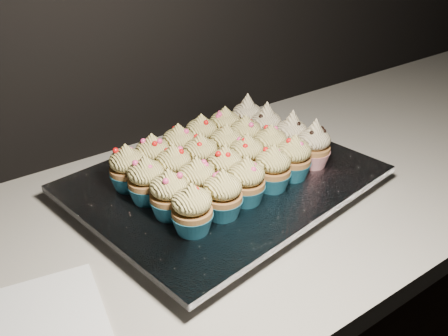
# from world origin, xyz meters

# --- Properties ---
(worktop) EXTENTS (2.44, 0.64, 0.04)m
(worktop) POSITION_xyz_m (0.00, 1.70, 0.88)
(worktop) COLOR beige
(worktop) RESTS_ON cabinet
(napkin) EXTENTS (0.18, 0.18, 0.00)m
(napkin) POSITION_xyz_m (-0.34, 1.62, 0.90)
(napkin) COLOR white
(napkin) RESTS_ON worktop
(baking_tray) EXTENTS (0.51, 0.42, 0.02)m
(baking_tray) POSITION_xyz_m (0.03, 1.73, 0.91)
(baking_tray) COLOR black
(baking_tray) RESTS_ON worktop
(foil_lining) EXTENTS (0.56, 0.46, 0.01)m
(foil_lining) POSITION_xyz_m (0.03, 1.73, 0.93)
(foil_lining) COLOR silver
(foil_lining) RESTS_ON baking_tray
(cupcake_0) EXTENTS (0.06, 0.06, 0.08)m
(cupcake_0) POSITION_xyz_m (-0.11, 1.62, 0.97)
(cupcake_0) COLOR #185A72
(cupcake_0) RESTS_ON foil_lining
(cupcake_1) EXTENTS (0.06, 0.06, 0.08)m
(cupcake_1) POSITION_xyz_m (-0.05, 1.63, 0.97)
(cupcake_1) COLOR #185A72
(cupcake_1) RESTS_ON foil_lining
(cupcake_2) EXTENTS (0.06, 0.06, 0.08)m
(cupcake_2) POSITION_xyz_m (0.01, 1.64, 0.97)
(cupcake_2) COLOR #185A72
(cupcake_2) RESTS_ON foil_lining
(cupcake_3) EXTENTS (0.06, 0.06, 0.08)m
(cupcake_3) POSITION_xyz_m (0.07, 1.65, 0.97)
(cupcake_3) COLOR #185A72
(cupcake_3) RESTS_ON foil_lining
(cupcake_4) EXTENTS (0.06, 0.06, 0.08)m
(cupcake_4) POSITION_xyz_m (0.13, 1.65, 0.97)
(cupcake_4) COLOR #185A72
(cupcake_4) RESTS_ON foil_lining
(cupcake_5) EXTENTS (0.06, 0.06, 0.10)m
(cupcake_5) POSITION_xyz_m (0.19, 1.67, 0.97)
(cupcake_5) COLOR #A81724
(cupcake_5) RESTS_ON foil_lining
(cupcake_6) EXTENTS (0.06, 0.06, 0.08)m
(cupcake_6) POSITION_xyz_m (-0.11, 1.68, 0.97)
(cupcake_6) COLOR #185A72
(cupcake_6) RESTS_ON foil_lining
(cupcake_7) EXTENTS (0.06, 0.06, 0.08)m
(cupcake_7) POSITION_xyz_m (-0.06, 1.69, 0.97)
(cupcake_7) COLOR #185A72
(cupcake_7) RESTS_ON foil_lining
(cupcake_8) EXTENTS (0.06, 0.06, 0.08)m
(cupcake_8) POSITION_xyz_m (0.01, 1.69, 0.97)
(cupcake_8) COLOR #185A72
(cupcake_8) RESTS_ON foil_lining
(cupcake_9) EXTENTS (0.06, 0.06, 0.08)m
(cupcake_9) POSITION_xyz_m (0.06, 1.71, 0.97)
(cupcake_9) COLOR #185A72
(cupcake_9) RESTS_ON foil_lining
(cupcake_10) EXTENTS (0.06, 0.06, 0.08)m
(cupcake_10) POSITION_xyz_m (0.12, 1.71, 0.97)
(cupcake_10) COLOR #185A72
(cupcake_10) RESTS_ON foil_lining
(cupcake_11) EXTENTS (0.06, 0.06, 0.10)m
(cupcake_11) POSITION_xyz_m (0.18, 1.72, 0.97)
(cupcake_11) COLOR #A81724
(cupcake_11) RESTS_ON foil_lining
(cupcake_12) EXTENTS (0.06, 0.06, 0.08)m
(cupcake_12) POSITION_xyz_m (-0.12, 1.74, 0.97)
(cupcake_12) COLOR #185A72
(cupcake_12) RESTS_ON foil_lining
(cupcake_13) EXTENTS (0.06, 0.06, 0.08)m
(cupcake_13) POSITION_xyz_m (-0.06, 1.75, 0.97)
(cupcake_13) COLOR #185A72
(cupcake_13) RESTS_ON foil_lining
(cupcake_14) EXTENTS (0.06, 0.06, 0.08)m
(cupcake_14) POSITION_xyz_m (-0.00, 1.75, 0.97)
(cupcake_14) COLOR #185A72
(cupcake_14) RESTS_ON foil_lining
(cupcake_15) EXTENTS (0.06, 0.06, 0.08)m
(cupcake_15) POSITION_xyz_m (0.06, 1.76, 0.97)
(cupcake_15) COLOR #185A72
(cupcake_15) RESTS_ON foil_lining
(cupcake_16) EXTENTS (0.06, 0.06, 0.08)m
(cupcake_16) POSITION_xyz_m (0.11, 1.77, 0.97)
(cupcake_16) COLOR #185A72
(cupcake_16) RESTS_ON foil_lining
(cupcake_17) EXTENTS (0.06, 0.06, 0.10)m
(cupcake_17) POSITION_xyz_m (0.17, 1.78, 0.97)
(cupcake_17) COLOR #A81724
(cupcake_17) RESTS_ON foil_lining
(cupcake_18) EXTENTS (0.06, 0.06, 0.08)m
(cupcake_18) POSITION_xyz_m (-0.13, 1.79, 0.97)
(cupcake_18) COLOR #185A72
(cupcake_18) RESTS_ON foil_lining
(cupcake_19) EXTENTS (0.06, 0.06, 0.08)m
(cupcake_19) POSITION_xyz_m (-0.07, 1.80, 0.97)
(cupcake_19) COLOR #185A72
(cupcake_19) RESTS_ON foil_lining
(cupcake_20) EXTENTS (0.06, 0.06, 0.08)m
(cupcake_20) POSITION_xyz_m (-0.01, 1.81, 0.97)
(cupcake_20) COLOR #185A72
(cupcake_20) RESTS_ON foil_lining
(cupcake_21) EXTENTS (0.06, 0.06, 0.08)m
(cupcake_21) POSITION_xyz_m (0.04, 1.82, 0.97)
(cupcake_21) COLOR #185A72
(cupcake_21) RESTS_ON foil_lining
(cupcake_22) EXTENTS (0.06, 0.06, 0.08)m
(cupcake_22) POSITION_xyz_m (0.10, 1.82, 0.97)
(cupcake_22) COLOR #185A72
(cupcake_22) RESTS_ON foil_lining
(cupcake_23) EXTENTS (0.06, 0.06, 0.10)m
(cupcake_23) POSITION_xyz_m (0.16, 1.83, 0.97)
(cupcake_23) COLOR #A81724
(cupcake_23) RESTS_ON foil_lining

